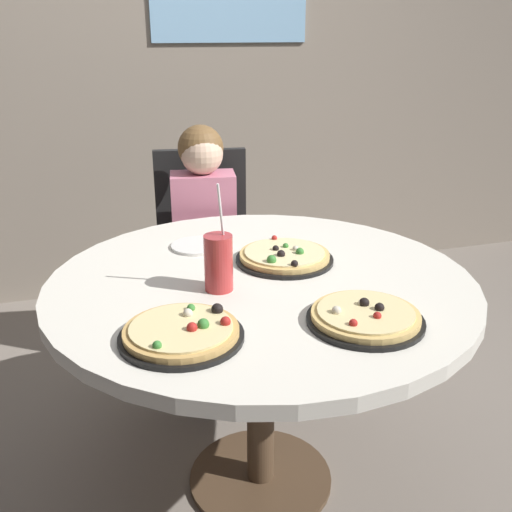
# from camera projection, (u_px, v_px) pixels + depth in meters

# --- Properties ---
(ground_plane) EXTENTS (8.00, 8.00, 0.00)m
(ground_plane) POSITION_uv_depth(u_px,v_px,m) (260.00, 479.00, 1.99)
(ground_plane) COLOR slate
(wall_with_window) EXTENTS (5.20, 0.14, 2.90)m
(wall_with_window) POSITION_uv_depth(u_px,v_px,m) (157.00, 25.00, 3.06)
(wall_with_window) COLOR gray
(wall_with_window) RESTS_ON ground_plane
(dining_table) EXTENTS (1.26, 1.26, 0.75)m
(dining_table) POSITION_uv_depth(u_px,v_px,m) (261.00, 306.00, 1.75)
(dining_table) COLOR silver
(dining_table) RESTS_ON ground_plane
(chair_wooden) EXTENTS (0.46, 0.46, 0.95)m
(chair_wooden) POSITION_uv_depth(u_px,v_px,m) (203.00, 248.00, 2.58)
(chair_wooden) COLOR black
(chair_wooden) RESTS_ON ground_plane
(diner_child) EXTENTS (0.31, 0.43, 1.08)m
(diner_child) POSITION_uv_depth(u_px,v_px,m) (206.00, 273.00, 2.43)
(diner_child) COLOR #3F4766
(diner_child) RESTS_ON ground_plane
(pizza_veggie) EXTENTS (0.29, 0.29, 0.05)m
(pizza_veggie) POSITION_uv_depth(u_px,v_px,m) (365.00, 317.00, 1.45)
(pizza_veggie) COLOR black
(pizza_veggie) RESTS_ON dining_table
(pizza_cheese) EXTENTS (0.30, 0.30, 0.05)m
(pizza_cheese) POSITION_uv_depth(u_px,v_px,m) (182.00, 332.00, 1.37)
(pizza_cheese) COLOR black
(pizza_cheese) RESTS_ON dining_table
(pizza_pepperoni) EXTENTS (0.31, 0.31, 0.05)m
(pizza_pepperoni) POSITION_uv_depth(u_px,v_px,m) (284.00, 256.00, 1.83)
(pizza_pepperoni) COLOR black
(pizza_pepperoni) RESTS_ON dining_table
(soda_cup) EXTENTS (0.08, 0.08, 0.31)m
(soda_cup) POSITION_uv_depth(u_px,v_px,m) (219.00, 262.00, 1.61)
(soda_cup) COLOR #B73333
(soda_cup) RESTS_ON dining_table
(plate_small) EXTENTS (0.18, 0.18, 0.01)m
(plate_small) POSITION_uv_depth(u_px,v_px,m) (198.00, 246.00, 1.96)
(plate_small) COLOR white
(plate_small) RESTS_ON dining_table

